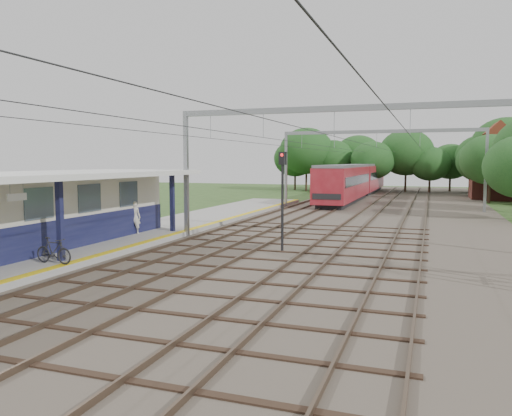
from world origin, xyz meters
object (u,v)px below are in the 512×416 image
at_px(train, 357,179).
at_px(signal_post, 282,188).
at_px(person, 135,217).
at_px(bicycle, 54,251).

relative_size(train, signal_post, 7.75).
height_order(person, train, train).
relative_size(person, bicycle, 1.05).
bearing_deg(bicycle, train, -3.56).
bearing_deg(signal_post, bicycle, -113.79).
xyz_separation_m(train, signal_post, (1.85, -37.71, 0.90)).
distance_m(train, signal_post, 37.76).
distance_m(bicycle, signal_post, 10.12).
bearing_deg(person, signal_post, 163.51).
bearing_deg(person, train, -109.98).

